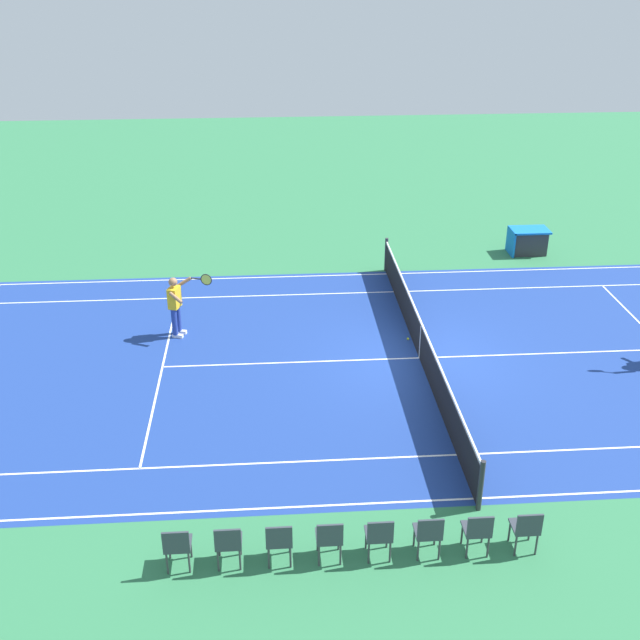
{
  "coord_description": "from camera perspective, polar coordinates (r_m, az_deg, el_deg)",
  "views": [
    {
      "loc": [
        3.73,
        16.93,
        9.44
      ],
      "look_at": [
        2.47,
        -0.51,
        0.9
      ],
      "focal_mm": 43.73,
      "sensor_mm": 36.0,
      "label": 1
    }
  ],
  "objects": [
    {
      "name": "spectator_chair_2",
      "position": [
        13.64,
        7.95,
        -15.12
      ],
      "size": [
        0.44,
        0.44,
        0.88
      ],
      "color": "#38383D",
      "rests_on": "ground_plane"
    },
    {
      "name": "spectator_chair_6",
      "position": [
        13.42,
        -6.72,
        -15.84
      ],
      "size": [
        0.44,
        0.44,
        0.88
      ],
      "color": "#38383D",
      "rests_on": "ground_plane"
    },
    {
      "name": "court_slab",
      "position": [
        19.74,
        7.3,
        -2.77
      ],
      "size": [
        24.2,
        11.4,
        0.0
      ],
      "primitive_type": "cube",
      "color": "navy",
      "rests_on": "ground_plane"
    },
    {
      "name": "spectator_chair_4",
      "position": [
        13.43,
        0.69,
        -15.6
      ],
      "size": [
        0.44,
        0.44,
        0.88
      ],
      "color": "#38383D",
      "rests_on": "ground_plane"
    },
    {
      "name": "spectator_chair_5",
      "position": [
        13.4,
        -3.01,
        -15.75
      ],
      "size": [
        0.44,
        0.44,
        0.88
      ],
      "color": "#38383D",
      "rests_on": "ground_plane"
    },
    {
      "name": "tennis_ball",
      "position": [
        20.56,
        6.46,
        -1.38
      ],
      "size": [
        0.07,
        0.07,
        0.07
      ],
      "primitive_type": "sphere",
      "color": "#CCE01E",
      "rests_on": "ground_plane"
    },
    {
      "name": "spectator_chair_1",
      "position": [
        13.82,
        11.46,
        -14.81
      ],
      "size": [
        0.44,
        0.44,
        0.88
      ],
      "color": "#38383D",
      "rests_on": "ground_plane"
    },
    {
      "name": "court_line_markings",
      "position": [
        19.74,
        7.3,
        -2.77
      ],
      "size": [
        23.85,
        11.05,
        0.01
      ],
      "color": "white",
      "rests_on": "ground_plane"
    },
    {
      "name": "ground_plane",
      "position": [
        19.74,
        7.3,
        -2.78
      ],
      "size": [
        60.0,
        60.0,
        0.0
      ],
      "primitive_type": "plane",
      "color": "#2D7247"
    },
    {
      "name": "equipment_cart_tarped",
      "position": [
        26.96,
        14.94,
        5.61
      ],
      "size": [
        1.25,
        0.84,
        0.85
      ],
      "color": "#2D2D33",
      "rests_on": "ground_plane"
    },
    {
      "name": "tennis_player_near",
      "position": [
        20.64,
        -10.48,
        1.2
      ],
      "size": [
        1.17,
        0.74,
        1.7
      ],
      "color": "navy",
      "rests_on": "ground_plane"
    },
    {
      "name": "spectator_chair_0",
      "position": [
        14.05,
        14.86,
        -14.45
      ],
      "size": [
        0.44,
        0.44,
        0.88
      ],
      "color": "#38383D",
      "rests_on": "ground_plane"
    },
    {
      "name": "tennis_net",
      "position": [
        19.51,
        7.38,
        -1.51
      ],
      "size": [
        0.1,
        11.7,
        1.08
      ],
      "color": "#2D2D33",
      "rests_on": "ground_plane"
    },
    {
      "name": "spectator_chair_7",
      "position": [
        13.5,
        -10.4,
        -15.86
      ],
      "size": [
        0.44,
        0.44,
        0.88
      ],
      "color": "#38383D",
      "rests_on": "ground_plane"
    },
    {
      "name": "spectator_chair_3",
      "position": [
        13.51,
        4.35,
        -15.39
      ],
      "size": [
        0.44,
        0.44,
        0.88
      ],
      "color": "#38383D",
      "rests_on": "ground_plane"
    }
  ]
}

